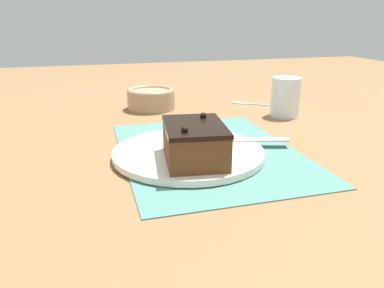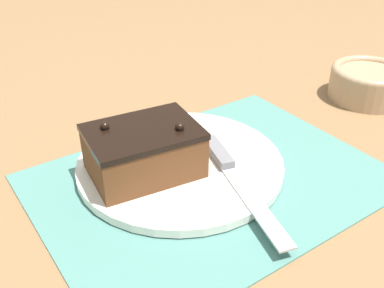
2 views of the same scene
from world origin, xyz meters
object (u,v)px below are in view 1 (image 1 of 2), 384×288
Objects in this scene: chocolate_cake at (195,142)px; dessert_fork at (252,104)px; small_bowl at (151,98)px; cake_plate at (188,152)px; drinking_glass at (286,97)px; serving_knife at (212,138)px.

chocolate_cake reaches higher than dessert_fork.
chocolate_cake reaches higher than small_bowl.
cake_plate is at bearing 179.86° from small_bowl.
small_bowl is (0.18, 0.33, -0.02)m from drinking_glass.
cake_plate is 0.49m from dessert_fork.
serving_knife reaches higher than cake_plate.
serving_knife is at bearing 125.31° from drinking_glass.
small_bowl is at bearing -155.27° from serving_knife.
dessert_fork is (0.15, 0.02, -0.05)m from drinking_glass.
small_bowl is (0.47, -0.00, -0.02)m from chocolate_cake.
small_bowl is at bearing -0.14° from cake_plate.
small_bowl is 1.05× the size of dessert_fork.
drinking_glass is (0.23, -0.33, 0.04)m from cake_plate.
chocolate_cake is 0.47m from small_bowl.
small_bowl is at bearing -0.59° from chocolate_cake.
cake_plate is at bearing 124.69° from drinking_glass.
cake_plate reaches higher than dessert_fork.
serving_knife is (0.09, -0.07, -0.03)m from chocolate_cake.
serving_knife is 0.38m from small_bowl.
cake_plate is 0.07m from chocolate_cake.
serving_knife is at bearing -35.25° from chocolate_cake.
dessert_fork is at bearing -38.87° from cake_plate.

